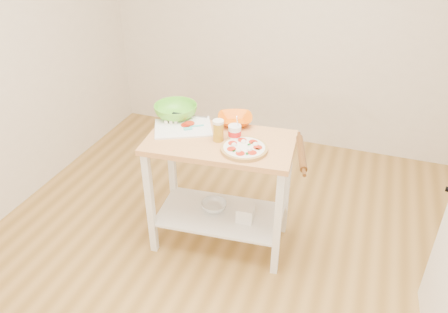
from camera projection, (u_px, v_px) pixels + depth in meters
room_shell at (223, 112)px, 2.32m from camera, size 4.04×4.54×2.74m
prep_island at (220, 172)px, 3.11m from camera, size 1.06×0.64×0.90m
pizza at (244, 148)px, 2.85m from camera, size 0.31×0.31×0.05m
cutting_board at (183, 127)px, 3.13m from camera, size 0.49×0.45×0.04m
spatula at (193, 127)px, 3.11m from camera, size 0.12×0.12×0.01m
knife at (185, 115)px, 3.27m from camera, size 0.27×0.05×0.01m
orange_bowl at (235, 120)px, 3.17m from camera, size 0.33×0.33×0.06m
green_bowl at (176, 111)px, 3.25m from camera, size 0.43×0.43×0.10m
beer_pint at (218, 130)px, 2.94m from camera, size 0.08×0.08×0.15m
yogurt_tub at (235, 133)px, 2.96m from camera, size 0.09×0.09×0.19m
rolling_pin at (301, 153)px, 2.79m from camera, size 0.15×0.40×0.05m
shelf_glass_bowl at (214, 206)px, 3.34m from camera, size 0.25×0.25×0.06m
shelf_bin at (245, 213)px, 3.22m from camera, size 0.13×0.13×0.12m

